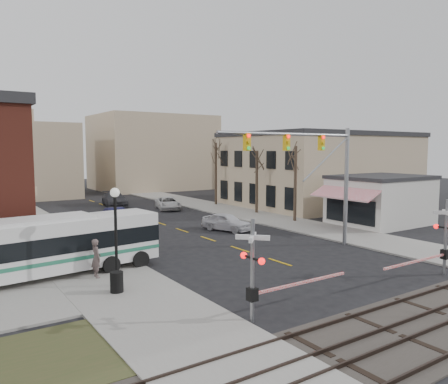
# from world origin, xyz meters

# --- Properties ---
(ground) EXTENTS (160.00, 160.00, 0.00)m
(ground) POSITION_xyz_m (0.00, 0.00, 0.00)
(ground) COLOR black
(ground) RESTS_ON ground
(sidewalk_west) EXTENTS (5.00, 60.00, 0.12)m
(sidewalk_west) POSITION_xyz_m (-9.50, 20.00, 0.06)
(sidewalk_west) COLOR gray
(sidewalk_west) RESTS_ON ground
(sidewalk_east) EXTENTS (5.00, 60.00, 0.12)m
(sidewalk_east) POSITION_xyz_m (9.50, 20.00, 0.06)
(sidewalk_east) COLOR gray
(sidewalk_east) RESTS_ON ground
(ballast_strip) EXTENTS (160.00, 5.00, 0.06)m
(ballast_strip) POSITION_xyz_m (0.00, -8.00, 0.03)
(ballast_strip) COLOR #332D28
(ballast_strip) RESTS_ON ground
(rail_tracks) EXTENTS (160.00, 3.91, 0.14)m
(rail_tracks) POSITION_xyz_m (0.00, -8.00, 0.12)
(rail_tracks) COLOR #2D231E
(rail_tracks) RESTS_ON ground
(tan_building) EXTENTS (20.30, 15.30, 8.50)m
(tan_building) POSITION_xyz_m (22.00, 20.00, 4.26)
(tan_building) COLOR tan
(tan_building) RESTS_ON ground
(awning_shop) EXTENTS (9.74, 6.20, 4.30)m
(awning_shop) POSITION_xyz_m (15.97, 7.00, 2.16)
(awning_shop) COLOR beige
(awning_shop) RESTS_ON ground
(tree_east_a) EXTENTS (0.28, 0.28, 6.75)m
(tree_east_a) POSITION_xyz_m (10.50, 12.00, 3.50)
(tree_east_a) COLOR #382B21
(tree_east_a) RESTS_ON sidewalk_east
(tree_east_b) EXTENTS (0.28, 0.28, 6.30)m
(tree_east_b) POSITION_xyz_m (10.80, 18.00, 3.27)
(tree_east_b) COLOR #382B21
(tree_east_b) RESTS_ON sidewalk_east
(tree_east_c) EXTENTS (0.28, 0.28, 7.20)m
(tree_east_c) POSITION_xyz_m (11.00, 26.00, 3.72)
(tree_east_c) COLOR #382B21
(tree_east_c) RESTS_ON sidewalk_east
(transit_bus) EXTENTS (11.92, 3.82, 3.01)m
(transit_bus) POSITION_xyz_m (-12.05, 6.07, 1.71)
(transit_bus) COLOR silver
(transit_bus) RESTS_ON ground
(traffic_signal_mast) EXTENTS (10.67, 0.30, 8.00)m
(traffic_signal_mast) POSITION_xyz_m (3.99, 3.12, 5.77)
(traffic_signal_mast) COLOR gray
(traffic_signal_mast) RESTS_ON ground
(rr_crossing_west) EXTENTS (5.60, 1.36, 4.00)m
(rr_crossing_west) POSITION_xyz_m (-6.33, -4.15, 1.97)
(rr_crossing_west) COLOR gray
(rr_crossing_west) RESTS_ON ground
(rr_crossing_east) EXTENTS (5.60, 1.36, 4.00)m
(rr_crossing_east) POSITION_xyz_m (5.09, -4.75, 1.97)
(rr_crossing_east) COLOR gray
(rr_crossing_east) RESTS_ON ground
(street_lamp) EXTENTS (0.44, 0.44, 4.68)m
(street_lamp) POSITION_xyz_m (-9.58, 2.73, 3.43)
(street_lamp) COLOR black
(street_lamp) RESTS_ON sidewalk_west
(trash_bin) EXTENTS (0.60, 0.60, 0.93)m
(trash_bin) POSITION_xyz_m (-9.92, 1.82, 0.59)
(trash_bin) COLOR black
(trash_bin) RESTS_ON sidewalk_west
(car_a) EXTENTS (3.04, 4.54, 1.44)m
(car_a) POSITION_xyz_m (2.99, 11.96, 0.72)
(car_a) COLOR silver
(car_a) RESTS_ON ground
(car_b) EXTENTS (1.84, 4.44, 1.43)m
(car_b) POSITION_xyz_m (-3.34, 20.60, 0.71)
(car_b) COLOR #151536
(car_b) RESTS_ON ground
(car_c) EXTENTS (3.53, 5.32, 1.36)m
(car_c) POSITION_xyz_m (4.63, 25.80, 0.68)
(car_c) COLOR silver
(car_c) RESTS_ON ground
(car_d) EXTENTS (3.13, 5.85, 1.61)m
(car_d) POSITION_xyz_m (0.72, 31.65, 0.81)
(car_d) COLOR #3B3B40
(car_d) RESTS_ON ground
(pedestrian_near) EXTENTS (0.48, 0.72, 1.97)m
(pedestrian_near) POSITION_xyz_m (-9.96, 4.61, 1.10)
(pedestrian_near) COLOR #594947
(pedestrian_near) RESTS_ON sidewalk_west
(pedestrian_far) EXTENTS (1.06, 1.10, 1.79)m
(pedestrian_far) POSITION_xyz_m (-9.61, 8.28, 1.01)
(pedestrian_far) COLOR #2D344F
(pedestrian_far) RESTS_ON sidewalk_west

